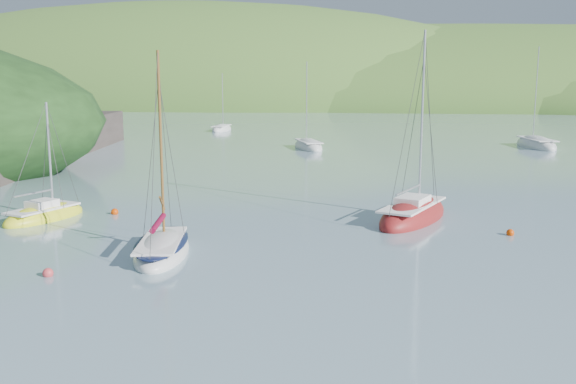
% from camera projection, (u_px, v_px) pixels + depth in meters
% --- Properties ---
extents(ground, '(700.00, 700.00, 0.00)m').
position_uv_depth(ground, '(220.00, 291.00, 22.86)').
color(ground, gray).
rests_on(ground, ground).
extents(shoreline_hills, '(690.00, 135.00, 56.00)m').
position_uv_depth(shoreline_hills, '(348.00, 102.00, 191.64)').
color(shoreline_hills, '#3B6024').
rests_on(shoreline_hills, ground).
extents(daysailer_white, '(3.44, 6.37, 9.28)m').
position_uv_depth(daysailer_white, '(162.00, 249.00, 27.62)').
color(daysailer_white, white).
rests_on(daysailer_white, ground).
extents(sloop_red, '(4.91, 7.73, 10.82)m').
position_uv_depth(sloop_red, '(413.00, 216.00, 34.27)').
color(sloop_red, maroon).
rests_on(sloop_red, ground).
extents(sailboat_yellow, '(3.49, 5.51, 6.82)m').
position_uv_depth(sailboat_yellow, '(44.00, 216.00, 34.43)').
color(sailboat_yellow, yellow).
rests_on(sailboat_yellow, ground).
extents(distant_sloop_a, '(4.95, 7.38, 9.96)m').
position_uv_depth(distant_sloop_a, '(308.00, 147.00, 68.30)').
color(distant_sloop_a, white).
rests_on(distant_sloop_a, ground).
extents(distant_sloop_b, '(4.43, 8.60, 11.69)m').
position_uv_depth(distant_sloop_b, '(536.00, 146.00, 69.53)').
color(distant_sloop_b, white).
rests_on(distant_sloop_b, ground).
extents(distant_sloop_c, '(2.28, 6.17, 8.74)m').
position_uv_depth(distant_sloop_c, '(222.00, 130.00, 90.91)').
color(distant_sloop_c, white).
rests_on(distant_sloop_c, ground).
extents(mooring_buoys, '(21.32, 11.44, 0.41)m').
position_uv_depth(mooring_buoys, '(207.00, 236.00, 30.31)').
color(mooring_buoys, '#C4393D').
rests_on(mooring_buoys, ground).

